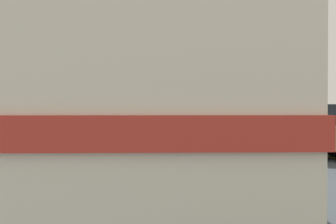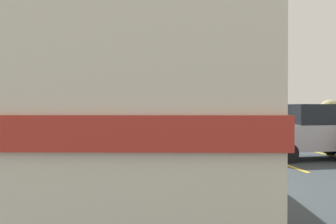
{
  "view_description": "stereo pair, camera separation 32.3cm",
  "coord_description": "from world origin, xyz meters",
  "views": [
    {
      "loc": [
        -2.23,
        -7.89,
        1.77
      ],
      "look_at": [
        -1.02,
        -0.92,
        1.68
      ],
      "focal_mm": 39.33,
      "sensor_mm": 36.0,
      "label": 1
    },
    {
      "loc": [
        -1.91,
        -7.94,
        1.77
      ],
      "look_at": [
        -1.02,
        -0.92,
        1.68
      ],
      "focal_mm": 39.33,
      "sensor_mm": 36.0,
      "label": 2
    }
  ],
  "objects": [
    {
      "name": "ground",
      "position": [
        0.0,
        0.0,
        0.01
      ],
      "size": [
        32.0,
        26.0,
        0.02
      ],
      "color": "#32393E"
    },
    {
      "name": "parked_car_nearest",
      "position": [
        4.59,
        3.88,
        0.97
      ],
      "size": [
        4.21,
        1.98,
        1.86
      ],
      "rotation": [
        0.0,
        0.0,
        1.64
      ],
      "color": "black",
      "rests_on": "ground"
    },
    {
      "name": "lamp_post",
      "position": [
        2.53,
        5.68,
        3.59
      ],
      "size": [
        0.98,
        0.89,
        6.37
      ],
      "color": "#5B5B60",
      "rests_on": "ground"
    },
    {
      "name": "vintage_coach",
      "position": [
        -1.59,
        -1.71,
        2.05
      ],
      "size": [
        3.66,
        8.84,
        3.7
      ],
      "rotation": [
        0.0,
        0.0,
        -0.15
      ],
      "color": "black",
      "rests_on": "ground"
    },
    {
      "name": "breakwater",
      "position": [
        -0.14,
        11.81,
        0.71
      ],
      "size": [
        31.36,
        1.84,
        2.47
      ],
      "color": "tan",
      "rests_on": "ground"
    }
  ]
}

